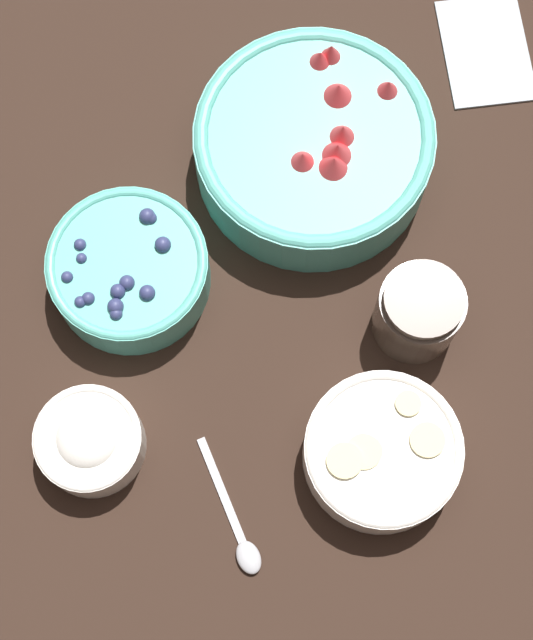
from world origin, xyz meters
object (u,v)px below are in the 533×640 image
(bowl_bananas, at_px, (382,452))
(bowl_strawberries, at_px, (314,145))
(bowl_blueberries, at_px, (129,269))
(bowl_cream, at_px, (89,441))
(jar_chocolate, at_px, (418,313))

(bowl_bananas, bearing_deg, bowl_strawberries, 26.50)
(bowl_blueberries, height_order, bowl_cream, bowl_blueberries)
(bowl_cream, bearing_deg, bowl_strawberries, -20.34)
(bowl_strawberries, xyz_separation_m, bowl_bananas, (-0.28, -0.14, -0.01))
(bowl_strawberries, height_order, jar_chocolate, bowl_strawberries)
(bowl_bananas, bearing_deg, jar_chocolate, -0.38)
(bowl_blueberries, distance_m, jar_chocolate, 0.28)
(bowl_bananas, relative_size, bowl_cream, 1.46)
(bowl_blueberries, bearing_deg, bowl_strawberries, -39.39)
(bowl_blueberries, relative_size, jar_chocolate, 1.81)
(bowl_blueberries, xyz_separation_m, bowl_cream, (-0.17, -0.01, -0.00))
(bowl_cream, relative_size, jar_chocolate, 1.16)
(bowl_strawberries, height_order, bowl_bananas, bowl_strawberries)
(bowl_strawberries, relative_size, bowl_blueberries, 1.53)
(bowl_blueberries, xyz_separation_m, bowl_bananas, (-0.11, -0.28, -0.00))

